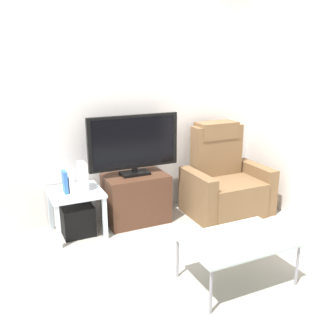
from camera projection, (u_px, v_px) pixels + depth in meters
name	position (u px, v px, depth m)	size (l,w,h in m)	color
ground_plane	(157.00, 255.00, 3.61)	(6.40, 6.40, 0.00)	#9E998E
wall_back	(115.00, 107.00, 4.21)	(6.40, 0.06, 2.60)	silver
wall_side	(315.00, 109.00, 4.02)	(0.06, 4.48, 2.60)	silver
tv_stand	(136.00, 198.00, 4.29)	(0.70, 0.47, 0.56)	#4C2D1E
television	(134.00, 144.00, 4.13)	(1.04, 0.20, 0.68)	black
recliner_armchair	(224.00, 182.00, 4.56)	(0.98, 0.78, 1.08)	brown
side_table	(76.00, 198.00, 3.93)	(0.54, 0.54, 0.49)	silver
subwoofer_box	(77.00, 220.00, 4.00)	(0.33, 0.33, 0.33)	black
book_leftmost	(65.00, 182.00, 3.82)	(0.04, 0.13, 0.24)	#3366B2
book_middle	(71.00, 185.00, 3.85)	(0.05, 0.13, 0.16)	white
game_console	(83.00, 176.00, 3.91)	(0.07, 0.20, 0.29)	white
coffee_table	(237.00, 242.00, 3.09)	(0.90, 0.60, 0.39)	#B2C6C1
cell_phone	(230.00, 239.00, 3.08)	(0.07, 0.15, 0.01)	#B7B7BC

